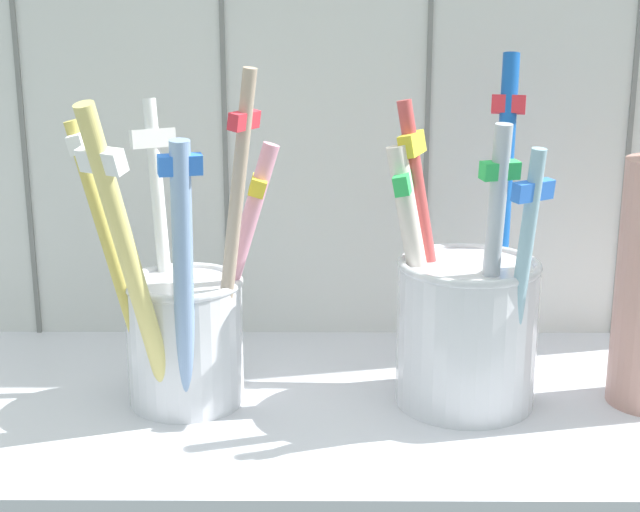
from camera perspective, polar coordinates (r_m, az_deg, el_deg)
The scene contains 4 objects.
counter_slab at distance 56.04cm, azimuth 0.00°, elevation -9.33°, with size 64.00×22.00×2.00cm, color silver.
tile_wall_back at distance 62.74cm, azimuth 0.07°, elevation 13.72°, with size 64.00×2.20×45.00cm.
toothbrush_cup_left at distance 53.90cm, azimuth -8.33°, elevation -3.81°, with size 10.87×11.16×18.70cm.
toothbrush_cup_right at distance 54.23cm, azimuth 8.24°, elevation -3.70°, with size 8.61×11.24×18.86cm.
Camera 1 is at (0.30, -50.69, 24.88)cm, focal length 54.97 mm.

